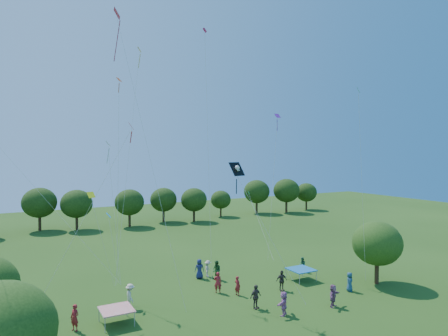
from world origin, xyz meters
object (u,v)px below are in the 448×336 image
Objects in this scene: near_tree_east at (377,243)px; red_high_kite at (126,59)px; tent_red_stripe at (116,310)px; tent_blue at (301,269)px; pirate_kite at (238,171)px.

red_high_kite is at bearing 169.55° from near_tree_east.
tent_red_stripe is 0.10× the size of red_high_kite.
near_tree_east is 2.62× the size of tent_blue.
red_high_kite is (1.23, 1.33, 17.80)m from tent_red_stripe.
pirate_kite reaches higher than near_tree_east.
tent_red_stripe is at bearing -132.71° from red_high_kite.
red_high_kite is at bearing 161.76° from pirate_kite.
tent_red_stripe is at bearing 172.04° from pirate_kite.
red_high_kite reaches higher than tent_blue.
tent_red_stripe is 1.00× the size of tent_blue.
tent_red_stripe is at bearing 173.32° from near_tree_east.
near_tree_east is at bearing -5.83° from pirate_kite.
pirate_kite is 11.68m from red_high_kite.
near_tree_east is 0.58× the size of pirate_kite.
red_high_kite reaches higher than tent_red_stripe.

